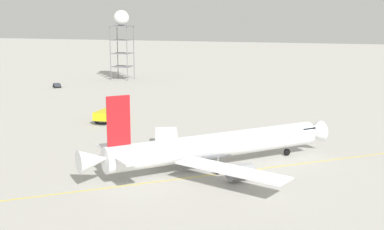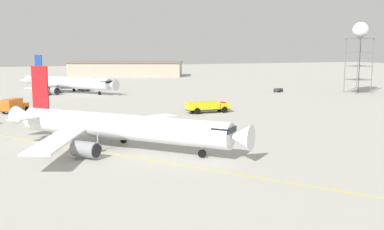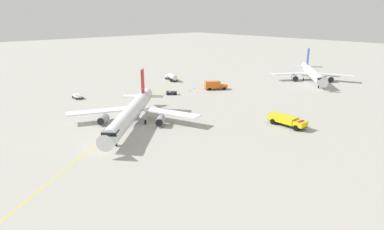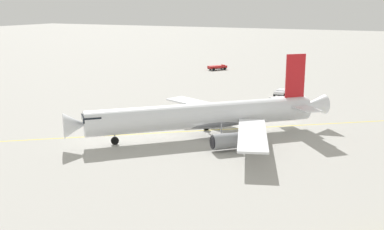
{
  "view_description": "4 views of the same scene",
  "coord_description": "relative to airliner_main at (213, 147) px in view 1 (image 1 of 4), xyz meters",
  "views": [
    {
      "loc": [
        16.38,
        -74.27,
        22.59
      ],
      "look_at": [
        -7.94,
        12.55,
        4.63
      ],
      "focal_mm": 49.57,
      "sensor_mm": 36.0,
      "label": 1
    },
    {
      "loc": [
        63.01,
        -14.56,
        14.61
      ],
      "look_at": [
        -7.94,
        12.55,
        3.08
      ],
      "focal_mm": 41.92,
      "sensor_mm": 36.0,
      "label": 2
    },
    {
      "loc": [
        40.82,
        66.64,
        26.78
      ],
      "look_at": [
        -7.94,
        12.55,
        4.47
      ],
      "focal_mm": 31.16,
      "sensor_mm": 36.0,
      "label": 3
    },
    {
      "loc": [
        -27.94,
        58.81,
        19.15
      ],
      "look_at": [
        2.82,
        -4.24,
        2.36
      ],
      "focal_mm": 43.74,
      "sensor_mm": 36.0,
      "label": 4
    }
  ],
  "objects": [
    {
      "name": "airliner_main",
      "position": [
        0.0,
        0.0,
        0.0
      ],
      "size": [
        31.25,
        30.37,
        11.68
      ],
      "rotation": [
        0.0,
        0.0,
        0.77
      ],
      "color": "white",
      "rests_on": "ground_plane"
    },
    {
      "name": "radar_tower",
      "position": [
        -51.67,
        88.46,
        15.16
      ],
      "size": [
        6.61,
        6.61,
        22.48
      ],
      "color": "slate",
      "rests_on": "ground_plane"
    },
    {
      "name": "ground_plane",
      "position": [
        0.69,
        1.86,
        -3.06
      ],
      "size": [
        600.0,
        600.0,
        0.0
      ],
      "primitive_type": "plane",
      "color": "#ADAAA3"
    },
    {
      "name": "baggage_truck_truck",
      "position": [
        -63.26,
        66.22,
        -2.35
      ],
      "size": [
        3.71,
        4.04,
        1.22
      ],
      "rotation": [
        0.0,
        0.0,
        5.37
      ],
      "color": "#232326",
      "rests_on": "ground_plane"
    },
    {
      "name": "fire_tender_truck",
      "position": [
        -28.18,
        26.03,
        -1.52
      ],
      "size": [
        3.39,
        9.82,
        2.5
      ],
      "rotation": [
        0.0,
        0.0,
        1.56
      ],
      "color": "#232326",
      "rests_on": "ground_plane"
    },
    {
      "name": "taxiway_centreline",
      "position": [
        0.84,
        -3.43,
        -3.06
      ],
      "size": [
        154.05,
        118.27,
        0.01
      ],
      "rotation": [
        0.0,
        0.0,
        0.65
      ],
      "color": "yellow",
      "rests_on": "ground_plane"
    }
  ]
}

